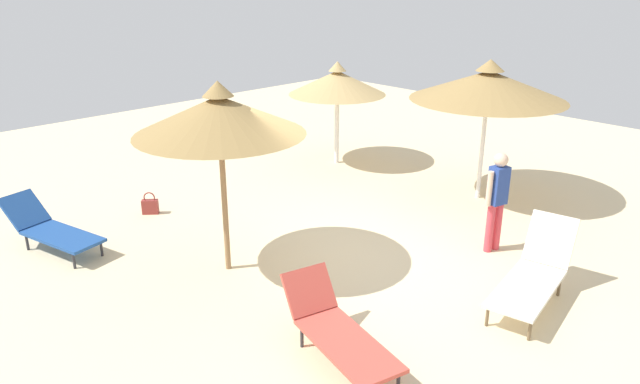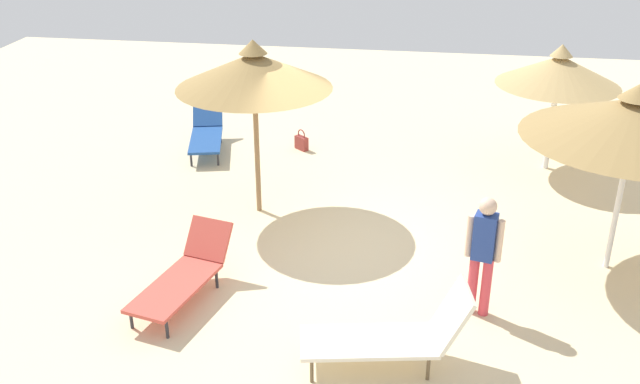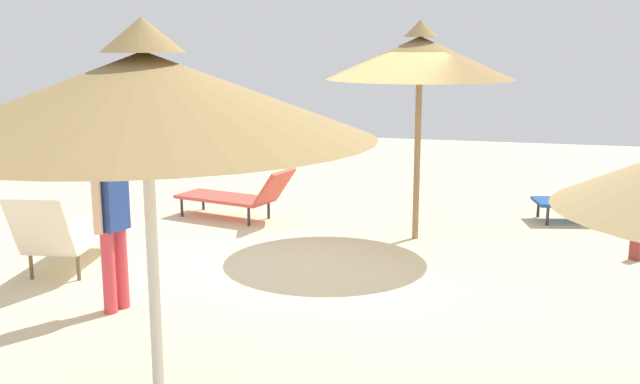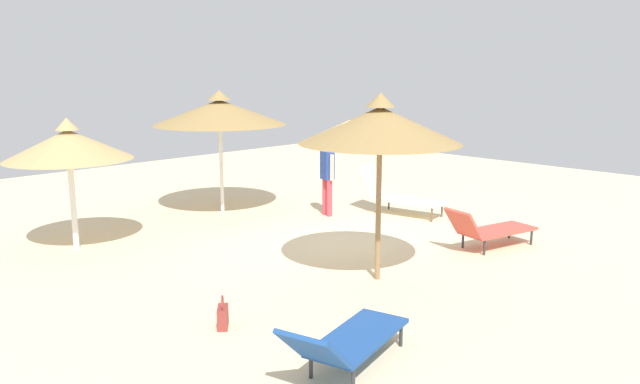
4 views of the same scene
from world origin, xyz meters
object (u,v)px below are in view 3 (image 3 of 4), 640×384
object	(u,v)px
lounge_chair_near_right	(238,195)
lounge_chair_edge	(67,233)
parasol_umbrella_front	(145,95)
lounge_chair_center	(605,197)
parasol_umbrella_back	(420,58)
person_standing_far_right	(112,217)

from	to	relation	value
lounge_chair_near_right	lounge_chair_edge	size ratio (longest dim) A/B	0.95
parasol_umbrella_front	lounge_chair_center	xyz separation A→B (m)	(3.60, 7.12, -1.92)
parasol_umbrella_front	lounge_chair_center	bearing A→B (deg)	63.18
parasol_umbrella_back	lounge_chair_center	world-z (taller)	parasol_umbrella_back
parasol_umbrella_back	lounge_chair_center	size ratio (longest dim) A/B	1.42
parasol_umbrella_front	lounge_chair_edge	bearing A→B (deg)	132.55
parasol_umbrella_front	lounge_chair_center	world-z (taller)	parasol_umbrella_front
lounge_chair_edge	lounge_chair_center	xyz separation A→B (m)	(6.31, 4.17, -0.08)
lounge_chair_edge	lounge_chair_center	distance (m)	7.56
parasol_umbrella_back	parasol_umbrella_front	xyz separation A→B (m)	(-1.02, -5.43, -0.13)
parasol_umbrella_back	lounge_chair_near_right	world-z (taller)	parasol_umbrella_back
lounge_chair_near_right	person_standing_far_right	xyz separation A→B (m)	(0.24, -3.89, 0.58)
lounge_chair_center	lounge_chair_edge	bearing A→B (deg)	-146.53
lounge_chair_center	person_standing_far_right	distance (m)	7.29
lounge_chair_edge	parasol_umbrella_front	bearing A→B (deg)	-47.45
lounge_chair_edge	parasol_umbrella_back	bearing A→B (deg)	33.66
parasol_umbrella_front	person_standing_far_right	xyz separation A→B (m)	(-1.47, 1.92, -1.33)
parasol_umbrella_back	person_standing_far_right	world-z (taller)	parasol_umbrella_back
parasol_umbrella_front	person_standing_far_right	size ratio (longest dim) A/B	1.78
parasol_umbrella_front	person_standing_far_right	distance (m)	2.76
lounge_chair_near_right	lounge_chair_edge	bearing A→B (deg)	-109.23
parasol_umbrella_front	parasol_umbrella_back	bearing A→B (deg)	79.39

